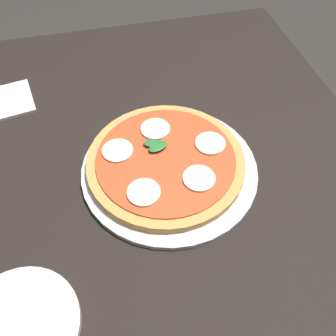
{
  "coord_description": "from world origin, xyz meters",
  "views": [
    {
      "loc": [
        -0.42,
        0.11,
        1.32
      ],
      "look_at": [
        0.04,
        0.0,
        0.72
      ],
      "focal_mm": 38.37,
      "sensor_mm": 36.0,
      "label": 1
    }
  ],
  "objects_px": {
    "dining_table": "(173,209)",
    "pizza": "(166,161)",
    "napkin": "(14,99)",
    "plate_white": "(18,328)",
    "serving_tray": "(168,169)"
  },
  "relations": [
    {
      "from": "serving_tray",
      "to": "pizza",
      "type": "xyz_separation_m",
      "value": [
        0.01,
        0.0,
        0.02
      ]
    },
    {
      "from": "pizza",
      "to": "plate_white",
      "type": "bearing_deg",
      "value": 131.29
    },
    {
      "from": "serving_tray",
      "to": "pizza",
      "type": "relative_size",
      "value": 1.12
    },
    {
      "from": "plate_white",
      "to": "dining_table",
      "type": "bearing_deg",
      "value": -55.11
    },
    {
      "from": "dining_table",
      "to": "napkin",
      "type": "height_order",
      "value": "napkin"
    },
    {
      "from": "dining_table",
      "to": "napkin",
      "type": "xyz_separation_m",
      "value": [
        0.36,
        0.33,
        0.1
      ]
    },
    {
      "from": "dining_table",
      "to": "serving_tray",
      "type": "xyz_separation_m",
      "value": [
        0.04,
        0.0,
        0.1
      ]
    },
    {
      "from": "napkin",
      "to": "pizza",
      "type": "bearing_deg",
      "value": -132.9
    },
    {
      "from": "pizza",
      "to": "plate_white",
      "type": "relative_size",
      "value": 1.69
    },
    {
      "from": "plate_white",
      "to": "napkin",
      "type": "xyz_separation_m",
      "value": [
        0.57,
        0.02,
        -0.0
      ]
    },
    {
      "from": "dining_table",
      "to": "pizza",
      "type": "distance_m",
      "value": 0.13
    },
    {
      "from": "dining_table",
      "to": "plate_white",
      "type": "relative_size",
      "value": 6.49
    },
    {
      "from": "serving_tray",
      "to": "napkin",
      "type": "relative_size",
      "value": 2.9
    },
    {
      "from": "dining_table",
      "to": "serving_tray",
      "type": "bearing_deg",
      "value": 4.39
    },
    {
      "from": "plate_white",
      "to": "napkin",
      "type": "bearing_deg",
      "value": 2.2
    }
  ]
}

